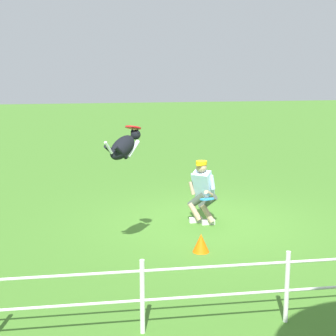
# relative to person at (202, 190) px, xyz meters

# --- Properties ---
(ground_plane) EXTENTS (60.00, 60.00, 0.00)m
(ground_plane) POSITION_rel_person_xyz_m (-0.15, 0.04, -0.70)
(ground_plane) COLOR #447929
(person) EXTENTS (0.60, 0.71, 1.29)m
(person) POSITION_rel_person_xyz_m (0.00, 0.00, 0.00)
(person) COLOR silver
(person) RESTS_ON ground_plane
(dog) EXTENTS (0.69, 0.84, 0.53)m
(dog) POSITION_rel_person_xyz_m (1.66, 1.51, 1.16)
(dog) COLOR black
(frisbee_flying) EXTENTS (0.36, 0.35, 0.13)m
(frisbee_flying) POSITION_rel_person_xyz_m (1.48, 1.23, 1.44)
(frisbee_flying) COLOR red
(frisbee_held) EXTENTS (0.39, 0.39, 0.08)m
(frisbee_held) POSITION_rel_person_xyz_m (-0.01, 0.39, -0.09)
(frisbee_held) COLOR #2B96EB
(frisbee_held) RESTS_ON person
(fence) EXTENTS (14.59, 0.06, 0.94)m
(fence) POSITION_rel_person_xyz_m (-0.15, 4.20, -0.15)
(fence) COLOR white
(fence) RESTS_ON ground_plane
(training_cone) EXTENTS (0.29, 0.29, 0.32)m
(training_cone) POSITION_rel_person_xyz_m (0.37, 1.59, -0.54)
(training_cone) COLOR orange
(training_cone) RESTS_ON ground_plane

